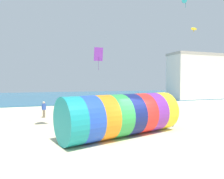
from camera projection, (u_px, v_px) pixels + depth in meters
The scene contains 10 objects.
ground_plane at pixel (146, 143), 11.49m from camera, with size 120.00×120.00×0.00m, color beige.
sea at pixel (67, 96), 49.64m from camera, with size 120.00×40.00×0.10m, color #236084.
giant_inflatable_tube at pixel (122, 115), 13.03m from camera, with size 8.66×4.82×2.72m.
kite_handler at pixel (172, 116), 15.81m from camera, with size 0.41×0.33×1.63m.
kite_yellow_parafoil at pixel (194, 29), 19.20m from camera, with size 0.81×0.45×0.41m.
kite_cyan_delta at pixel (186, 0), 18.11m from camera, with size 0.81×0.73×1.03m.
kite_purple_diamond at pixel (98, 54), 24.90m from camera, with size 1.16×0.33×2.81m.
bystander_near_water at pixel (100, 108), 19.50m from camera, with size 0.42×0.34×1.80m.
bystander_mid_beach at pixel (44, 109), 19.65m from camera, with size 0.42×0.35×1.60m.
promenade_building at pixel (195, 76), 40.59m from camera, with size 10.94×4.67×9.27m.
Camera 1 is at (-5.58, -10.09, 3.52)m, focal length 32.00 mm.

